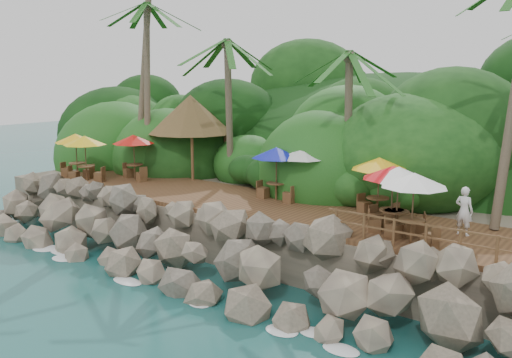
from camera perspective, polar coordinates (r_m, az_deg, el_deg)
The scene contains 12 objects.
ground at distance 21.36m, azimuth -9.92°, elevation -11.48°, with size 140.00×140.00×0.00m, color #19514F.
land_base at distance 33.52m, azimuth 10.33°, elevation -1.34°, with size 32.00×25.20×2.10m, color gray.
jungle_hill at distance 40.45m, azimuth 15.07°, elevation -0.96°, with size 44.80×28.00×15.40m, color #143811.
seawall at distance 22.28m, azimuth -6.25°, elevation -7.27°, with size 29.00×4.00×2.30m, color gray, non-canonical shape.
terrace at distance 24.93m, azimuth 0.00°, elevation -2.71°, with size 26.00×5.00×0.20m, color brown.
jungle_foliage at distance 32.89m, azimuth 9.48°, elevation -3.43°, with size 44.00×16.00×12.00m, color #143811, non-canonical shape.
foam_line at distance 21.53m, azimuth -9.33°, elevation -11.18°, with size 25.20×0.80×0.06m.
palms at distance 26.71m, azimuth 4.11°, elevation 17.98°, with size 28.34×7.02×14.06m.
palapa at distance 31.90m, azimuth -6.85°, elevation 6.75°, with size 4.99×4.99×4.60m.
dining_clusters at distance 24.47m, azimuth -0.66°, elevation 2.20°, with size 22.04×5.44×2.49m.
railing at distance 18.56m, azimuth 18.93°, elevation -5.88°, with size 8.30×0.10×1.00m.
waiter at distance 21.16m, azimuth 20.92°, elevation -3.14°, with size 0.66×0.43×1.81m, color white.
Camera 1 is at (14.56, -13.36, 8.10)m, focal length 38.27 mm.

